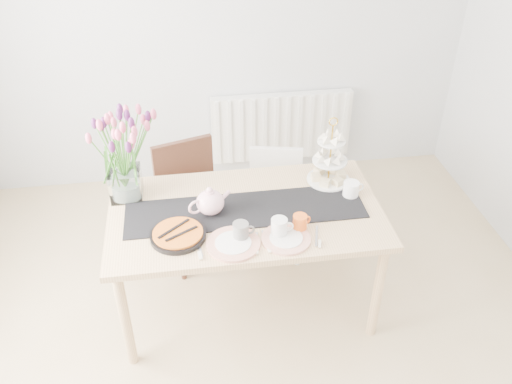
{
  "coord_description": "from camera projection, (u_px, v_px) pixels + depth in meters",
  "views": [
    {
      "loc": [
        -0.32,
        -1.86,
        2.67
      ],
      "look_at": [
        0.04,
        0.61,
        0.91
      ],
      "focal_mm": 38.0,
      "sensor_mm": 36.0,
      "label": 1
    }
  ],
  "objects": [
    {
      "name": "room_shell",
      "position": [
        266.0,
        200.0,
        2.33
      ],
      "size": [
        4.5,
        4.5,
        4.5
      ],
      "color": "tan",
      "rests_on": "ground"
    },
    {
      "name": "chair_white",
      "position": [
        275.0,
        194.0,
        3.86
      ],
      "size": [
        0.47,
        0.47,
        0.75
      ],
      "rotation": [
        0.0,
        0.0,
        -0.22
      ],
      "color": "silver",
      "rests_on": "ground"
    },
    {
      "name": "radiator",
      "position": [
        281.0,
        127.0,
        4.65
      ],
      "size": [
        1.2,
        0.08,
        0.6
      ],
      "primitive_type": "cube",
      "color": "white",
      "rests_on": "room_shell"
    },
    {
      "name": "tart_tin",
      "position": [
        178.0,
        235.0,
        2.96
      ],
      "size": [
        0.31,
        0.31,
        0.04
      ],
      "rotation": [
        0.0,
        0.0,
        0.26
      ],
      "color": "black",
      "rests_on": "dining_table"
    },
    {
      "name": "tulip_vase",
      "position": [
        119.0,
        143.0,
        3.08
      ],
      "size": [
        0.68,
        0.68,
        0.58
      ],
      "rotation": [
        0.0,
        0.0,
        0.2
      ],
      "color": "silver",
      "rests_on": "dining_table"
    },
    {
      "name": "chair_brown",
      "position": [
        191.0,
        194.0,
        3.75
      ],
      "size": [
        0.53,
        0.53,
        0.86
      ],
      "rotation": [
        0.0,
        0.0,
        0.3
      ],
      "color": "#381C14",
      "rests_on": "ground"
    },
    {
      "name": "cream_jug",
      "position": [
        351.0,
        189.0,
        3.27
      ],
      "size": [
        0.11,
        0.11,
        0.1
      ],
      "primitive_type": "cylinder",
      "rotation": [
        0.0,
        0.0,
        0.11
      ],
      "color": "white",
      "rests_on": "dining_table"
    },
    {
      "name": "mug_orange",
      "position": [
        300.0,
        223.0,
        3.0
      ],
      "size": [
        0.11,
        0.11,
        0.1
      ],
      "primitive_type": "cylinder",
      "rotation": [
        0.0,
        0.0,
        0.4
      ],
      "color": "orange",
      "rests_on": "dining_table"
    },
    {
      "name": "mug_white",
      "position": [
        279.0,
        227.0,
        2.96
      ],
      "size": [
        0.09,
        0.09,
        0.11
      ],
      "primitive_type": "cylinder",
      "rotation": [
        0.0,
        0.0,
        -0.01
      ],
      "color": "silver",
      "rests_on": "dining_table"
    },
    {
      "name": "teapot",
      "position": [
        210.0,
        202.0,
        3.1
      ],
      "size": [
        0.32,
        0.29,
        0.17
      ],
      "primitive_type": null,
      "rotation": [
        0.0,
        0.0,
        0.38
      ],
      "color": "silver",
      "rests_on": "dining_table"
    },
    {
      "name": "cake_stand",
      "position": [
        329.0,
        166.0,
        3.36
      ],
      "size": [
        0.27,
        0.27,
        0.4
      ],
      "rotation": [
        0.0,
        0.0,
        0.22
      ],
      "color": "gold",
      "rests_on": "dining_table"
    },
    {
      "name": "plate_right",
      "position": [
        286.0,
        239.0,
        2.95
      ],
      "size": [
        0.33,
        0.33,
        0.01
      ],
      "primitive_type": "cylinder",
      "rotation": [
        0.0,
        0.0,
        -0.26
      ],
      "color": "white",
      "rests_on": "dining_table"
    },
    {
      "name": "plate_left",
      "position": [
        233.0,
        244.0,
        2.92
      ],
      "size": [
        0.33,
        0.33,
        0.02
      ],
      "primitive_type": "cylinder",
      "rotation": [
        0.0,
        0.0,
        0.11
      ],
      "color": "silver",
      "rests_on": "dining_table"
    },
    {
      "name": "table_runner",
      "position": [
        246.0,
        210.0,
        3.17
      ],
      "size": [
        1.4,
        0.35,
        0.01
      ],
      "primitive_type": "cube",
      "color": "black",
      "rests_on": "dining_table"
    },
    {
      "name": "mug_grey",
      "position": [
        241.0,
        231.0,
        2.94
      ],
      "size": [
        0.09,
        0.09,
        0.1
      ],
      "primitive_type": "cylinder",
      "rotation": [
        0.0,
        0.0,
        0.09
      ],
      "color": "slate",
      "rests_on": "dining_table"
    },
    {
      "name": "dining_table",
      "position": [
        246.0,
        221.0,
        3.22
      ],
      "size": [
        1.6,
        0.9,
        0.75
      ],
      "color": "tan",
      "rests_on": "ground"
    }
  ]
}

